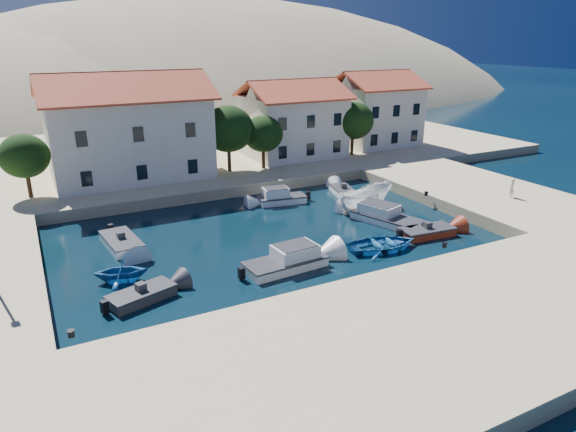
% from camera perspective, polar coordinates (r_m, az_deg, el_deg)
% --- Properties ---
extents(ground, '(400.00, 400.00, 0.00)m').
position_cam_1_polar(ground, '(29.49, 6.49, -8.62)').
color(ground, black).
rests_on(ground, ground).
extents(quay_south, '(52.00, 12.00, 1.00)m').
position_cam_1_polar(quay_south, '(25.21, 14.31, -13.11)').
color(quay_south, beige).
rests_on(quay_south, ground).
extents(quay_east, '(11.00, 20.00, 1.00)m').
position_cam_1_polar(quay_east, '(49.14, 20.07, 2.52)').
color(quay_east, beige).
rests_on(quay_east, ground).
extents(quay_north, '(80.00, 36.00, 1.00)m').
position_cam_1_polar(quay_north, '(63.16, -11.50, 6.89)').
color(quay_north, beige).
rests_on(quay_north, ground).
extents(hills, '(254.00, 176.00, 99.00)m').
position_cam_1_polar(hills, '(153.87, -13.41, 4.92)').
color(hills, tan).
rests_on(hills, ground).
extents(building_left, '(14.70, 9.45, 9.70)m').
position_cam_1_polar(building_left, '(50.80, -17.39, 9.66)').
color(building_left, beige).
rests_on(building_left, quay_north).
extents(building_mid, '(10.50, 8.40, 8.30)m').
position_cam_1_polar(building_mid, '(57.76, 0.53, 10.89)').
color(building_mid, beige).
rests_on(building_mid, quay_north).
extents(building_right, '(9.45, 8.40, 8.80)m').
position_cam_1_polar(building_right, '(64.98, 9.69, 11.81)').
color(building_right, beige).
rests_on(building_right, quay_north).
extents(trees, '(37.30, 5.30, 6.45)m').
position_cam_1_polar(trees, '(51.49, -5.05, 9.34)').
color(trees, '#382314').
rests_on(trees, quay_north).
extents(bollards, '(29.36, 9.56, 0.30)m').
position_cam_1_polar(bollards, '(33.33, 6.89, -3.03)').
color(bollards, black).
rests_on(bollards, ground).
extents(motorboat_grey_sw, '(3.97, 2.65, 1.25)m').
position_cam_1_polar(motorboat_grey_sw, '(29.65, -15.95, -8.50)').
color(motorboat_grey_sw, '#323238').
rests_on(motorboat_grey_sw, ground).
extents(cabin_cruiser_south, '(5.36, 2.59, 1.60)m').
position_cam_1_polar(cabin_cruiser_south, '(32.13, -0.30, -5.08)').
color(cabin_cruiser_south, white).
rests_on(cabin_cruiser_south, ground).
extents(rowboat_south, '(5.38, 4.20, 1.02)m').
position_cam_1_polar(rowboat_south, '(35.73, 10.46, -3.64)').
color(rowboat_south, '#1C5B9B').
rests_on(rowboat_south, ground).
extents(motorboat_red_se, '(4.17, 2.16, 1.25)m').
position_cam_1_polar(motorboat_red_se, '(38.68, 15.18, -1.72)').
color(motorboat_red_se, maroon).
rests_on(motorboat_red_se, ground).
extents(cabin_cruiser_east, '(3.88, 6.03, 1.60)m').
position_cam_1_polar(cabin_cruiser_east, '(40.53, 10.94, -0.13)').
color(cabin_cruiser_east, white).
rests_on(cabin_cruiser_east, ground).
extents(boat_east, '(5.96, 3.04, 2.20)m').
position_cam_1_polar(boat_east, '(43.47, 8.52, 0.70)').
color(boat_east, white).
rests_on(boat_east, ground).
extents(motorboat_white_ne, '(2.50, 3.85, 1.25)m').
position_cam_1_polar(motorboat_white_ne, '(47.33, 6.15, 2.74)').
color(motorboat_white_ne, white).
rests_on(motorboat_white_ne, ground).
extents(rowboat_west, '(3.72, 3.42, 1.64)m').
position_cam_1_polar(rowboat_west, '(32.32, -17.98, -6.89)').
color(rowboat_west, '#1C5B9B').
rests_on(rowboat_west, ground).
extents(motorboat_white_west, '(2.43, 4.67, 1.25)m').
position_cam_1_polar(motorboat_white_west, '(37.33, -18.01, -2.80)').
color(motorboat_white_west, white).
rests_on(motorboat_white_west, ground).
extents(cabin_cruiser_north, '(4.35, 2.35, 1.60)m').
position_cam_1_polar(cabin_cruiser_north, '(44.59, -0.68, 2.04)').
color(cabin_cruiser_north, white).
rests_on(cabin_cruiser_north, ground).
extents(pedestrian, '(0.68, 0.55, 1.61)m').
position_cam_1_polar(pedestrian, '(46.63, 23.60, 2.87)').
color(pedestrian, beige).
rests_on(pedestrian, quay_east).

